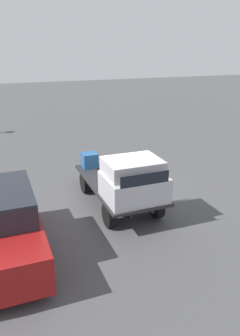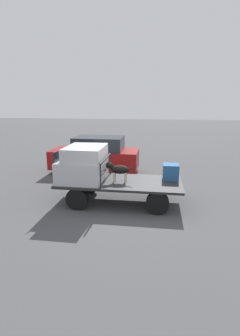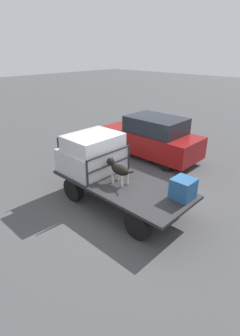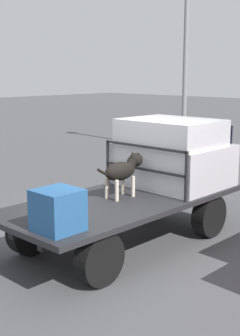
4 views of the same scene
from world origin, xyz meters
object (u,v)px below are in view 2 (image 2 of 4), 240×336
Objects in this scene: parked_sedan at (96,155)px; cargo_crate at (171,172)px; flatbed_truck at (120,187)px; dog at (117,169)px.

cargo_crate is at bearing 139.95° from parked_sedan.
dog is (0.07, 0.08, 0.64)m from flatbed_truck.
dog is at bearing 16.86° from cargo_crate.
cargo_crate is at bearing -156.59° from dog.
dog is at bearing 47.28° from flatbed_truck.
dog is 0.25× the size of parked_sedan.
flatbed_truck is 0.65m from dog.
cargo_crate is 0.13× the size of parked_sedan.
flatbed_truck is 4.06m from parked_sedan.
cargo_crate is (-1.70, -0.46, 0.47)m from flatbed_truck.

